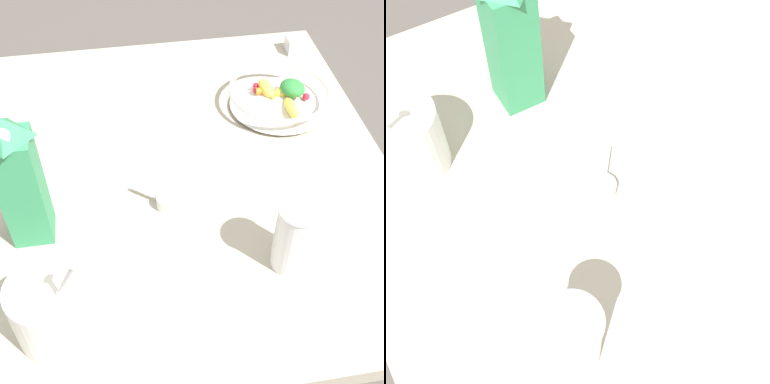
# 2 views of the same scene
# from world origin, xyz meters

# --- Properties ---
(ground_plane) EXTENTS (6.00, 6.00, 0.00)m
(ground_plane) POSITION_xyz_m (0.00, 0.00, 0.00)
(ground_plane) COLOR #4C4742
(countertop) EXTENTS (1.02, 1.02, 0.04)m
(countertop) POSITION_xyz_m (0.00, 0.00, 0.02)
(countertop) COLOR #B2A893
(countertop) RESTS_ON ground_plane
(milk_carton) EXTENTS (0.07, 0.07, 0.27)m
(milk_carton) POSITION_xyz_m (-0.24, -0.13, 0.18)
(milk_carton) COLOR #338C59
(milk_carton) RESTS_ON countertop
(yogurt_tub) EXTENTS (0.13, 0.13, 0.23)m
(yogurt_tub) POSITION_xyz_m (-0.19, -0.36, 0.11)
(yogurt_tub) COLOR white
(yogurt_tub) RESTS_ON countertop
(drinking_cup) EXTENTS (0.08, 0.08, 0.15)m
(drinking_cup) POSITION_xyz_m (0.22, -0.28, 0.11)
(drinking_cup) COLOR white
(drinking_cup) RESTS_ON countertop
(measuring_scoop) EXTENTS (0.09, 0.08, 0.03)m
(measuring_scoop) POSITION_xyz_m (0.02, -0.11, 0.05)
(measuring_scoop) COLOR white
(measuring_scoop) RESTS_ON countertop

